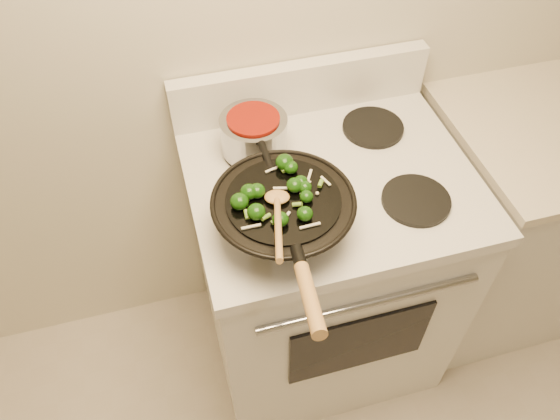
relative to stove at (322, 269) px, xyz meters
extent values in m
cube|color=silver|center=(0.00, 0.00, -0.03)|extent=(0.76, 0.64, 0.88)
cube|color=silver|center=(0.00, 0.00, 0.43)|extent=(0.78, 0.66, 0.04)
cube|color=silver|center=(0.00, 0.30, 0.53)|extent=(0.78, 0.05, 0.16)
cylinder|color=#93959C|center=(0.00, -0.33, 0.31)|extent=(0.60, 0.02, 0.02)
cube|color=black|center=(0.00, -0.33, 0.08)|extent=(0.42, 0.01, 0.28)
cylinder|color=black|center=(-0.18, -0.15, 0.46)|extent=(0.18, 0.18, 0.01)
cylinder|color=black|center=(0.18, -0.15, 0.46)|extent=(0.18, 0.18, 0.01)
cylinder|color=black|center=(-0.18, 0.15, 0.46)|extent=(0.18, 0.18, 0.01)
cylinder|color=black|center=(0.18, 0.15, 0.46)|extent=(0.18, 0.18, 0.01)
cube|color=silver|center=(0.81, 0.03, -0.03)|extent=(0.75, 0.60, 0.88)
torus|color=black|center=(-0.18, -0.15, 0.56)|extent=(0.35, 0.35, 0.01)
cylinder|color=black|center=(-0.18, -0.15, 0.56)|extent=(0.27, 0.27, 0.01)
cylinder|color=black|center=(-0.20, -0.35, 0.60)|extent=(0.03, 0.06, 0.04)
cylinder|color=#A77B41|center=(-0.21, -0.46, 0.63)|extent=(0.05, 0.18, 0.07)
ellipsoid|color=#113608|center=(-0.28, -0.15, 0.59)|extent=(0.04, 0.04, 0.04)
cylinder|color=#4A7A2B|center=(-0.27, -0.15, 0.57)|extent=(0.01, 0.02, 0.01)
ellipsoid|color=#113608|center=(-0.13, -0.12, 0.58)|extent=(0.03, 0.03, 0.03)
ellipsoid|color=#113608|center=(-0.26, -0.12, 0.58)|extent=(0.04, 0.04, 0.04)
ellipsoid|color=#113608|center=(-0.25, -0.19, 0.58)|extent=(0.04, 0.04, 0.04)
cylinder|color=#4A7A2B|center=(-0.24, -0.19, 0.57)|extent=(0.02, 0.02, 0.02)
ellipsoid|color=#113608|center=(-0.13, -0.17, 0.58)|extent=(0.03, 0.03, 0.03)
ellipsoid|color=#113608|center=(-0.12, -0.14, 0.58)|extent=(0.03, 0.03, 0.03)
ellipsoid|color=#113608|center=(-0.24, -0.13, 0.58)|extent=(0.04, 0.04, 0.03)
cylinder|color=#4A7A2B|center=(-0.22, -0.13, 0.57)|extent=(0.02, 0.02, 0.02)
ellipsoid|color=#113608|center=(-0.21, -0.22, 0.58)|extent=(0.04, 0.04, 0.03)
ellipsoid|color=#113608|center=(-0.14, -0.07, 0.58)|extent=(0.04, 0.04, 0.03)
ellipsoid|color=#113608|center=(-0.15, -0.13, 0.58)|extent=(0.04, 0.04, 0.03)
cylinder|color=#4A7A2B|center=(-0.13, -0.13, 0.57)|extent=(0.02, 0.02, 0.01)
ellipsoid|color=#113608|center=(-0.15, -0.05, 0.59)|extent=(0.05, 0.05, 0.04)
ellipsoid|color=#113608|center=(-0.15, -0.22, 0.58)|extent=(0.04, 0.04, 0.03)
cube|color=beige|center=(-0.15, -0.25, 0.57)|extent=(0.05, 0.01, 0.00)
cube|color=beige|center=(-0.18, -0.12, 0.57)|extent=(0.04, 0.02, 0.00)
cube|color=beige|center=(-0.26, -0.13, 0.57)|extent=(0.04, 0.03, 0.00)
cube|color=beige|center=(-0.18, -0.06, 0.57)|extent=(0.03, 0.01, 0.00)
cube|color=beige|center=(-0.27, -0.22, 0.57)|extent=(0.05, 0.01, 0.00)
cube|color=beige|center=(-0.10, -0.10, 0.57)|extent=(0.03, 0.05, 0.00)
cube|color=beige|center=(-0.07, -0.13, 0.57)|extent=(0.02, 0.04, 0.00)
cube|color=beige|center=(-0.19, -0.21, 0.57)|extent=(0.03, 0.03, 0.00)
cube|color=beige|center=(-0.12, -0.13, 0.57)|extent=(0.04, 0.04, 0.00)
cylinder|color=olive|center=(-0.08, -0.14, 0.58)|extent=(0.02, 0.01, 0.01)
cylinder|color=olive|center=(-0.23, -0.20, 0.58)|extent=(0.02, 0.03, 0.01)
cylinder|color=olive|center=(-0.16, -0.06, 0.58)|extent=(0.01, 0.02, 0.02)
cylinder|color=olive|center=(-0.27, -0.18, 0.58)|extent=(0.02, 0.02, 0.01)
cylinder|color=olive|center=(-0.16, -0.18, 0.58)|extent=(0.01, 0.02, 0.01)
cylinder|color=olive|center=(-0.22, -0.22, 0.58)|extent=(0.02, 0.02, 0.01)
sphere|color=beige|center=(-0.13, -0.15, 0.57)|extent=(0.01, 0.01, 0.01)
sphere|color=beige|center=(-0.10, -0.16, 0.57)|extent=(0.01, 0.01, 0.01)
sphere|color=beige|center=(-0.15, -0.11, 0.57)|extent=(0.01, 0.01, 0.01)
sphere|color=beige|center=(-0.21, -0.14, 0.57)|extent=(0.01, 0.01, 0.01)
ellipsoid|color=#A77B41|center=(-0.20, -0.15, 0.58)|extent=(0.07, 0.06, 0.02)
cylinder|color=#A77B41|center=(-0.23, -0.27, 0.62)|extent=(0.07, 0.24, 0.10)
cylinder|color=#93959C|center=(-0.18, 0.15, 0.51)|extent=(0.19, 0.19, 0.10)
cylinder|color=maroon|center=(-0.18, 0.15, 0.57)|extent=(0.14, 0.14, 0.01)
cylinder|color=black|center=(-0.18, 0.00, 0.56)|extent=(0.02, 0.11, 0.02)
camera|label=1|loc=(-0.41, -0.97, 1.52)|focal=35.00mm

